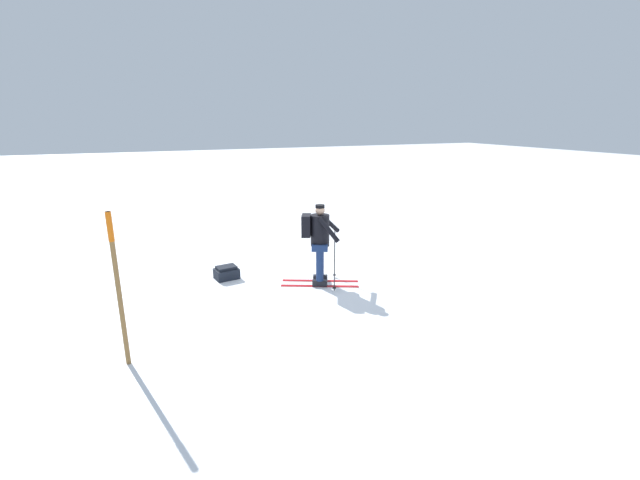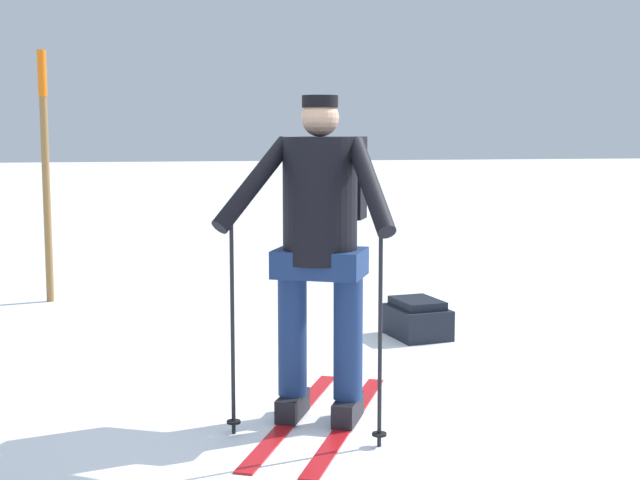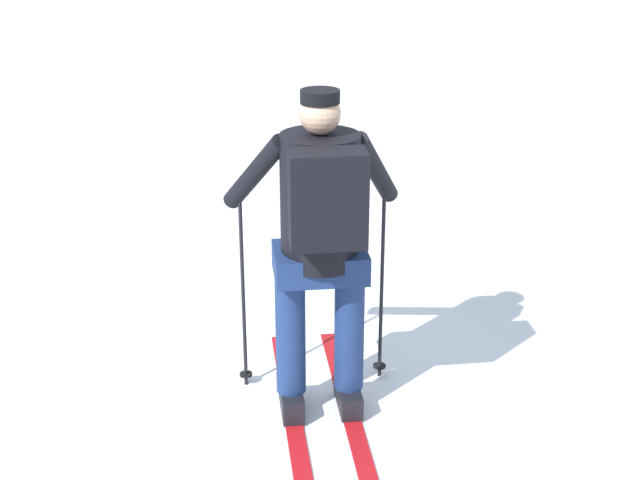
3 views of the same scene
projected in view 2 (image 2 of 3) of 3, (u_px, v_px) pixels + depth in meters
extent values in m
plane|color=white|center=(366.00, 413.00, 4.76)|extent=(80.00, 80.00, 0.00)
cube|color=red|center=(348.00, 422.00, 4.60)|extent=(0.77, 1.49, 0.01)
cube|color=black|center=(348.00, 410.00, 4.59)|extent=(0.23, 0.32, 0.12)
cylinder|color=navy|center=(348.00, 332.00, 4.54)|extent=(0.15, 0.15, 0.70)
cube|color=red|center=(293.00, 417.00, 4.67)|extent=(0.77, 1.49, 0.01)
cube|color=black|center=(293.00, 405.00, 4.66)|extent=(0.23, 0.32, 0.12)
cylinder|color=navy|center=(292.00, 329.00, 4.61)|extent=(0.15, 0.15, 0.70)
cube|color=navy|center=(320.00, 263.00, 4.53)|extent=(0.54, 0.48, 0.14)
cylinder|color=black|center=(320.00, 200.00, 4.49)|extent=(0.38, 0.38, 0.64)
sphere|color=tan|center=(320.00, 118.00, 4.44)|extent=(0.19, 0.19, 0.19)
cylinder|color=black|center=(320.00, 101.00, 4.43)|extent=(0.18, 0.18, 0.06)
cube|color=black|center=(333.00, 178.00, 4.75)|extent=(0.38, 0.30, 0.44)
cylinder|color=black|center=(380.00, 333.00, 4.19)|extent=(0.02, 0.02, 1.11)
cylinder|color=black|center=(379.00, 434.00, 4.25)|extent=(0.07, 0.07, 0.01)
cylinder|color=black|center=(370.00, 186.00, 4.24)|extent=(0.15, 0.50, 0.47)
cylinder|color=black|center=(232.00, 325.00, 4.37)|extent=(0.02, 0.02, 1.11)
cylinder|color=black|center=(234.00, 422.00, 4.43)|extent=(0.07, 0.07, 0.01)
cylinder|color=black|center=(253.00, 184.00, 4.38)|extent=(0.46, 0.34, 0.47)
cube|color=black|center=(417.00, 322.00, 6.51)|extent=(0.43, 0.53, 0.22)
cube|color=black|center=(417.00, 303.00, 6.49)|extent=(0.35, 0.44, 0.06)
cylinder|color=olive|center=(46.00, 178.00, 7.75)|extent=(0.07, 0.07, 2.19)
cylinder|color=orange|center=(42.00, 73.00, 7.64)|extent=(0.08, 0.08, 0.39)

